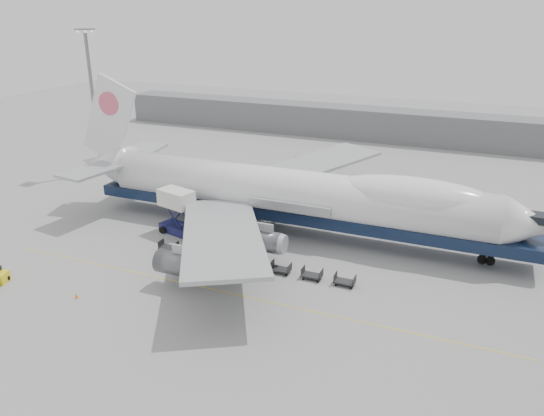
% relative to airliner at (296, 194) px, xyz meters
% --- Properties ---
extents(ground, '(260.00, 260.00, 0.00)m').
position_rel_airliner_xyz_m(ground, '(-0.64, -12.00, -5.62)').
color(ground, gray).
rests_on(ground, ground).
extents(apron_line, '(60.00, 0.15, 0.01)m').
position_rel_airliner_xyz_m(apron_line, '(-0.64, -18.00, -5.62)').
color(apron_line, gold).
rests_on(apron_line, ground).
extents(hangar, '(110.00, 8.00, 7.00)m').
position_rel_airliner_xyz_m(hangar, '(-10.64, 58.00, -2.12)').
color(hangar, slate).
rests_on(hangar, ground).
extents(floodlight_mast, '(2.40, 2.40, 25.43)m').
position_rel_airliner_xyz_m(floodlight_mast, '(-42.64, 12.00, 8.64)').
color(floodlight_mast, slate).
rests_on(floodlight_mast, ground).
extents(airliner, '(67.00, 55.30, 19.98)m').
position_rel_airliner_xyz_m(airliner, '(0.00, 0.00, 0.00)').
color(airliner, white).
rests_on(airliner, ground).
extents(catering_truck, '(5.65, 4.51, 6.14)m').
position_rel_airliner_xyz_m(catering_truck, '(-14.80, -6.07, -2.18)').
color(catering_truck, '#191C4D').
rests_on(catering_truck, ground).
extents(traffic_cone, '(0.35, 0.35, 0.52)m').
position_rel_airliner_xyz_m(traffic_cone, '(-15.51, -25.15, -5.38)').
color(traffic_cone, orange).
rests_on(traffic_cone, ground).
extents(dolly_0, '(2.30, 1.35, 1.30)m').
position_rel_airliner_xyz_m(dolly_0, '(-12.82, -11.54, -5.09)').
color(dolly_0, '#2D2D30').
rests_on(dolly_0, ground).
extents(dolly_1, '(2.30, 1.35, 1.30)m').
position_rel_airliner_xyz_m(dolly_1, '(-9.01, -11.54, -5.09)').
color(dolly_1, '#2D2D30').
rests_on(dolly_1, ground).
extents(dolly_2, '(2.30, 1.35, 1.30)m').
position_rel_airliner_xyz_m(dolly_2, '(-5.19, -11.54, -5.09)').
color(dolly_2, '#2D2D30').
rests_on(dolly_2, ground).
extents(dolly_3, '(2.30, 1.35, 1.30)m').
position_rel_airliner_xyz_m(dolly_3, '(-1.37, -11.54, -5.09)').
color(dolly_3, '#2D2D30').
rests_on(dolly_3, ground).
extents(dolly_4, '(2.30, 1.35, 1.30)m').
position_rel_airliner_xyz_m(dolly_4, '(2.44, -11.54, -5.09)').
color(dolly_4, '#2D2D30').
rests_on(dolly_4, ground).
extents(dolly_5, '(2.30, 1.35, 1.30)m').
position_rel_airliner_xyz_m(dolly_5, '(6.26, -11.54, -5.09)').
color(dolly_5, '#2D2D30').
rests_on(dolly_5, ground).
extents(dolly_6, '(2.30, 1.35, 1.30)m').
position_rel_airliner_xyz_m(dolly_6, '(10.08, -11.54, -5.09)').
color(dolly_6, '#2D2D30').
rests_on(dolly_6, ground).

